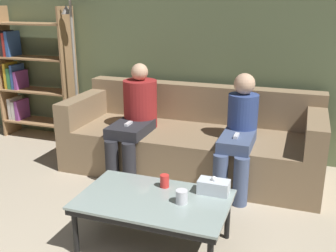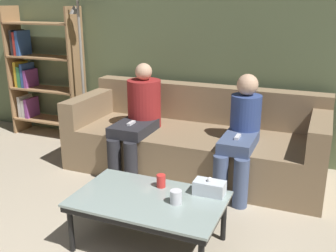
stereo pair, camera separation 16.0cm
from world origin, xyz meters
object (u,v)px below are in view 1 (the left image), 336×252
(coffee_table, at_px, (154,203))
(tissue_box, at_px, (214,187))
(cup_near_right, at_px, (182,197))
(bookshelf, at_px, (29,75))
(seated_person_left_end, at_px, (136,115))
(couch, at_px, (192,141))
(cup_near_left, at_px, (165,181))
(standing_lamp, at_px, (75,51))
(seated_person_mid_left, at_px, (239,130))

(coffee_table, bearing_deg, tissue_box, 29.62)
(cup_near_right, relative_size, tissue_box, 0.42)
(bookshelf, height_order, seated_person_left_end, bookshelf)
(couch, distance_m, bookshelf, 2.31)
(couch, xyz_separation_m, tissue_box, (0.51, -1.20, 0.13))
(cup_near_left, relative_size, cup_near_right, 1.02)
(cup_near_right, height_order, tissue_box, tissue_box)
(cup_near_right, distance_m, bookshelf, 3.13)
(standing_lamp, distance_m, seated_person_left_end, 1.15)
(standing_lamp, bearing_deg, seated_person_left_end, -24.67)
(coffee_table, relative_size, cup_near_left, 11.03)
(bookshelf, bearing_deg, coffee_table, -36.39)
(cup_near_left, height_order, cup_near_right, cup_near_left)
(tissue_box, relative_size, bookshelf, 0.13)
(coffee_table, xyz_separation_m, seated_person_mid_left, (0.39, 1.15, 0.22))
(cup_near_left, xyz_separation_m, seated_person_left_end, (-0.67, 0.99, 0.16))
(coffee_table, height_order, bookshelf, bookshelf)
(tissue_box, bearing_deg, cup_near_left, -176.25)
(bookshelf, xyz_separation_m, seated_person_mid_left, (2.76, -0.59, -0.23))
(seated_person_left_end, bearing_deg, seated_person_mid_left, -1.75)
(coffee_table, height_order, standing_lamp, standing_lamp)
(tissue_box, bearing_deg, cup_near_right, -129.34)
(cup_near_left, height_order, seated_person_left_end, seated_person_left_end)
(seated_person_left_end, bearing_deg, cup_near_right, -53.85)
(cup_near_left, xyz_separation_m, cup_near_right, (0.19, -0.19, -0.00))
(standing_lamp, bearing_deg, coffee_table, -45.50)
(cup_near_right, xyz_separation_m, standing_lamp, (-1.78, 1.60, 0.71))
(bookshelf, bearing_deg, seated_person_left_end, -18.24)
(coffee_table, height_order, seated_person_left_end, seated_person_left_end)
(cup_near_left, relative_size, seated_person_left_end, 0.09)
(couch, relative_size, cup_near_left, 26.84)
(couch, distance_m, seated_person_mid_left, 0.64)
(cup_near_right, height_order, seated_person_mid_left, seated_person_mid_left)
(cup_near_right, distance_m, tissue_box, 0.27)
(bookshelf, bearing_deg, cup_near_left, -33.17)
(standing_lamp, xyz_separation_m, seated_person_mid_left, (1.96, -0.45, -0.58))
(standing_lamp, bearing_deg, tissue_box, -35.47)
(seated_person_left_end, relative_size, seated_person_mid_left, 1.03)
(seated_person_mid_left, bearing_deg, standing_lamp, 167.01)
(cup_near_left, bearing_deg, coffee_table, -93.73)
(cup_near_right, bearing_deg, couch, 103.46)
(couch, xyz_separation_m, cup_near_left, (0.15, -1.22, 0.12))
(bookshelf, bearing_deg, standing_lamp, -10.16)
(couch, distance_m, tissue_box, 1.31)
(couch, height_order, bookshelf, bookshelf)
(standing_lamp, bearing_deg, cup_near_right, -41.98)
(cup_near_right, distance_m, seated_person_mid_left, 1.17)
(cup_near_right, height_order, seated_person_left_end, seated_person_left_end)
(tissue_box, distance_m, standing_lamp, 2.50)
(tissue_box, relative_size, standing_lamp, 0.12)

